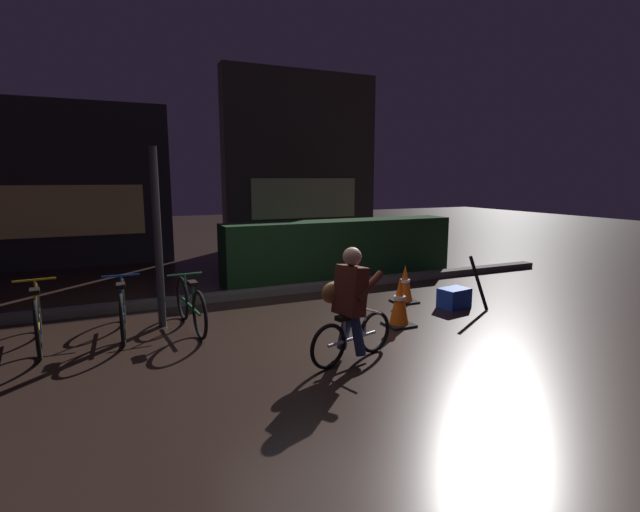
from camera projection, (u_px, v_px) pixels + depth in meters
ground_plane at (325, 334)px, 5.94m from camera, size 40.00×40.00×0.00m
sidewalk_curb at (270, 291)px, 7.91m from camera, size 12.00×0.24×0.12m
hedge_row at (341, 248)px, 9.37m from camera, size 4.80×0.70×1.13m
storefront_left at (71, 186)px, 10.21m from camera, size 4.12×0.54×3.60m
storefront_right at (301, 162)px, 13.08m from camera, size 4.43×0.54×4.85m
street_post at (158, 239)px, 6.07m from camera, size 0.10×0.10×2.36m
parked_bike_leftmost at (38, 318)px, 5.47m from camera, size 0.46×1.64×0.76m
parked_bike_left_mid at (123, 309)px, 5.90m from camera, size 0.46×1.56×0.72m
parked_bike_center_left at (191, 305)px, 6.09m from camera, size 0.46×1.52×0.70m
traffic_cone_near at (400, 302)px, 6.23m from camera, size 0.36×0.36×0.67m
traffic_cone_far at (405, 284)px, 7.41m from camera, size 0.36×0.36×0.61m
blue_crate at (454, 298)px, 7.13m from camera, size 0.49×0.39×0.30m
cyclist at (349, 304)px, 4.99m from camera, size 1.15×0.50×1.25m
closed_umbrella at (479, 283)px, 6.96m from camera, size 0.28×0.24×0.82m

